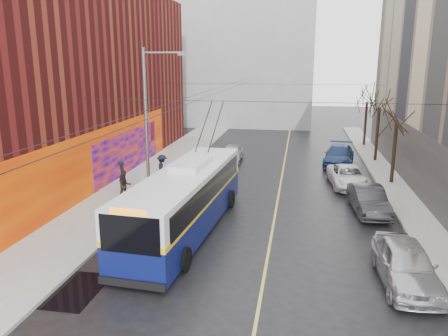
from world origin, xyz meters
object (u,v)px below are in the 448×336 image
(parked_car_c, at_px, (348,177))
(following_car, at_px, (232,153))
(tree_mid, at_px, (380,99))
(trolleybus, at_px, (186,199))
(parked_car_a, at_px, (406,264))
(parked_car_b, at_px, (368,200))
(parked_car_d, at_px, (339,156))
(pedestrian_b, at_px, (125,186))
(streetlight_pole, at_px, (149,120))
(pedestrian_a, at_px, (123,175))
(tree_near, at_px, (398,112))
(tree_far, at_px, (368,94))
(pedestrian_c, at_px, (162,168))

(parked_car_c, bearing_deg, following_car, 139.99)
(tree_mid, distance_m, trolleybus, 21.52)
(parked_car_a, bearing_deg, parked_car_b, 89.19)
(parked_car_a, height_order, parked_car_d, parked_car_a)
(pedestrian_b, bearing_deg, parked_car_b, -38.07)
(streetlight_pole, distance_m, tree_mid, 19.96)
(parked_car_c, distance_m, pedestrian_a, 14.94)
(streetlight_pole, bearing_deg, pedestrian_a, 152.47)
(parked_car_c, relative_size, following_car, 1.19)
(parked_car_a, bearing_deg, streetlight_pole, 144.59)
(parked_car_b, xyz_separation_m, following_car, (-9.45, 11.34, -0.04))
(parked_car_c, bearing_deg, streetlight_pole, -163.60)
(tree_near, height_order, parked_car_a, tree_near)
(streetlight_pole, xyz_separation_m, tree_mid, (15.14, 13.00, 0.41))
(tree_mid, height_order, parked_car_c, tree_mid)
(streetlight_pole, distance_m, parked_car_a, 15.93)
(parked_car_a, distance_m, parked_car_d, 19.62)
(tree_near, xyz_separation_m, tree_far, (0.00, 14.00, 0.17))
(parked_car_b, height_order, parked_car_d, parked_car_d)
(streetlight_pole, xyz_separation_m, parked_car_c, (12.12, 4.90, -4.16))
(following_car, height_order, pedestrian_a, pedestrian_a)
(streetlight_pole, height_order, tree_mid, streetlight_pole)
(parked_car_c, bearing_deg, trolleybus, -137.94)
(tree_near, xyz_separation_m, parked_car_b, (-2.44, -6.36, -4.23))
(parked_car_a, relative_size, following_car, 1.15)
(parked_car_c, bearing_deg, pedestrian_c, -178.35)
(parked_car_a, distance_m, pedestrian_b, 16.22)
(parked_car_c, bearing_deg, tree_mid, 63.98)
(following_car, bearing_deg, pedestrian_c, -116.23)
(tree_mid, relative_size, trolleybus, 0.53)
(trolleybus, distance_m, parked_car_a, 10.26)
(streetlight_pole, xyz_separation_m, parked_car_d, (12.03, 11.19, -4.05))
(tree_near, relative_size, parked_car_c, 1.29)
(following_car, relative_size, pedestrian_b, 2.53)
(pedestrian_c, bearing_deg, streetlight_pole, 162.84)
(pedestrian_a, bearing_deg, following_car, -44.32)
(parked_car_a, height_order, parked_car_b, parked_car_a)
(tree_near, xyz_separation_m, pedestrian_c, (-15.50, -2.69, -3.87))
(pedestrian_b, bearing_deg, pedestrian_a, 76.07)
(trolleybus, relative_size, pedestrian_c, 6.60)
(streetlight_pole, height_order, following_car, streetlight_pole)
(tree_near, relative_size, parked_car_a, 1.33)
(tree_near, height_order, tree_mid, tree_mid)
(parked_car_d, xyz_separation_m, pedestrian_b, (-13.42, -11.96, 0.18))
(trolleybus, distance_m, parked_car_b, 10.29)
(streetlight_pole, xyz_separation_m, parked_car_b, (12.70, -0.36, -4.10))
(tree_mid, height_order, parked_car_d, tree_mid)
(following_car, bearing_deg, parked_car_c, -35.38)
(parked_car_b, xyz_separation_m, parked_car_c, (-0.58, 5.26, -0.06))
(trolleybus, relative_size, parked_car_b, 2.78)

